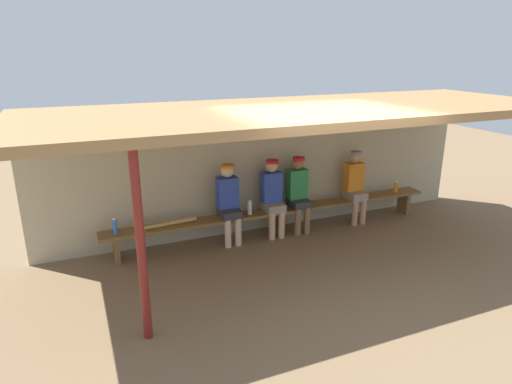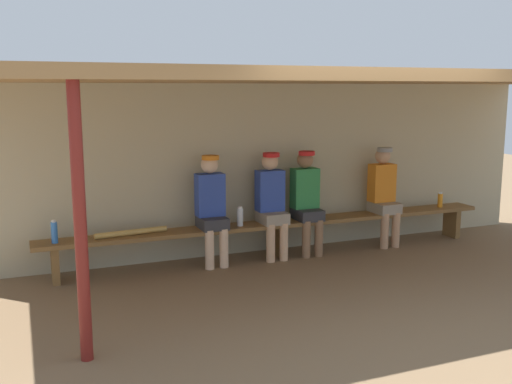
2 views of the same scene
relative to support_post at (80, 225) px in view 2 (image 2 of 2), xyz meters
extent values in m
plane|color=brown|center=(2.64, 0.55, -1.10)|extent=(24.00, 24.00, 0.00)
cube|color=#B7AD8C|center=(2.64, 2.55, 0.00)|extent=(8.00, 0.20, 2.20)
cube|color=#9E7547|center=(2.64, 1.25, 1.16)|extent=(8.00, 2.80, 0.12)
cylinder|color=maroon|center=(0.00, 0.00, 0.00)|extent=(0.10, 0.10, 2.20)
cube|color=brown|center=(2.64, 2.10, -0.67)|extent=(6.00, 0.36, 0.05)
cube|color=brown|center=(-0.11, 2.10, -0.90)|extent=(0.08, 0.29, 0.41)
cube|color=brown|center=(2.64, 2.10, -0.90)|extent=(0.08, 0.29, 0.41)
cube|color=brown|center=(5.39, 2.10, -0.90)|extent=(0.08, 0.29, 0.41)
cube|color=gray|center=(4.20, 2.08, -0.57)|extent=(0.32, 0.40, 0.14)
cylinder|color=tan|center=(4.11, 1.92, -0.86)|extent=(0.11, 0.11, 0.48)
cylinder|color=tan|center=(4.29, 1.92, -0.86)|extent=(0.11, 0.11, 0.48)
cube|color=orange|center=(4.20, 2.16, -0.24)|extent=(0.34, 0.20, 0.52)
sphere|color=tan|center=(4.20, 2.16, 0.13)|extent=(0.21, 0.21, 0.21)
cylinder|color=gray|center=(4.20, 2.12, 0.22)|extent=(0.21, 0.21, 0.05)
cube|color=gray|center=(2.52, 2.08, -0.57)|extent=(0.32, 0.40, 0.14)
cylinder|color=#DBAD84|center=(2.43, 1.92, -0.86)|extent=(0.11, 0.11, 0.48)
cylinder|color=#DBAD84|center=(2.61, 1.92, -0.86)|extent=(0.11, 0.11, 0.48)
cube|color=#2D47A5|center=(2.52, 2.16, -0.24)|extent=(0.34, 0.20, 0.52)
sphere|color=#DBAD84|center=(2.52, 2.16, 0.13)|extent=(0.21, 0.21, 0.21)
cylinder|color=red|center=(2.52, 2.12, 0.22)|extent=(0.21, 0.21, 0.05)
cube|color=#333338|center=(1.73, 2.08, -0.57)|extent=(0.32, 0.40, 0.14)
cylinder|color=beige|center=(1.64, 1.92, -0.86)|extent=(0.11, 0.11, 0.48)
cylinder|color=beige|center=(1.82, 1.92, -0.86)|extent=(0.11, 0.11, 0.48)
cube|color=#2D47A5|center=(1.73, 2.16, -0.24)|extent=(0.34, 0.20, 0.52)
sphere|color=beige|center=(1.73, 2.16, 0.13)|extent=(0.21, 0.21, 0.21)
cylinder|color=orange|center=(1.73, 2.12, 0.22)|extent=(0.21, 0.21, 0.05)
cube|color=#333338|center=(3.02, 2.08, -0.57)|extent=(0.32, 0.40, 0.14)
cylinder|color=#8C6647|center=(2.93, 1.92, -0.86)|extent=(0.11, 0.11, 0.48)
cylinder|color=#8C6647|center=(3.11, 1.92, -0.86)|extent=(0.11, 0.11, 0.48)
cube|color=#2D8442|center=(3.02, 2.16, -0.24)|extent=(0.34, 0.20, 0.52)
sphere|color=#8C6647|center=(3.02, 2.16, 0.13)|extent=(0.21, 0.21, 0.21)
cylinder|color=red|center=(3.02, 2.12, 0.22)|extent=(0.21, 0.21, 0.05)
cylinder|color=orange|center=(5.16, 2.09, -0.54)|extent=(0.07, 0.07, 0.19)
cylinder|color=white|center=(5.16, 2.09, -0.43)|extent=(0.05, 0.05, 0.02)
cylinder|color=blue|center=(-0.10, 2.06, -0.52)|extent=(0.07, 0.07, 0.24)
cylinder|color=white|center=(-0.10, 2.06, -0.39)|extent=(0.05, 0.05, 0.02)
cylinder|color=silver|center=(2.08, 2.07, -0.53)|extent=(0.08, 0.08, 0.22)
cylinder|color=white|center=(2.08, 2.07, -0.41)|extent=(0.05, 0.05, 0.02)
cylinder|color=tan|center=(0.75, 2.10, -0.61)|extent=(0.85, 0.16, 0.07)
camera|label=1|loc=(-0.55, -4.46, 2.04)|focal=31.34mm
camera|label=2|loc=(-0.40, -4.58, 1.03)|focal=41.26mm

